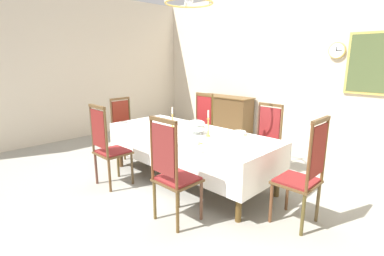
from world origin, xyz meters
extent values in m
cube|color=gray|center=(0.00, 0.00, -0.02)|extent=(7.05, 5.88, 0.04)
cube|color=beige|center=(0.00, 2.98, 1.59)|extent=(7.05, 0.08, 3.18)
cube|color=beige|center=(-3.56, 0.00, 1.59)|extent=(0.08, 5.88, 3.18)
cylinder|color=brown|center=(-1.21, -0.36, 0.36)|extent=(0.07, 0.07, 0.71)
cylinder|color=#533B19|center=(1.21, -0.36, 0.36)|extent=(0.07, 0.07, 0.71)
cylinder|color=brown|center=(-1.21, 0.50, 0.36)|extent=(0.07, 0.07, 0.71)
cylinder|color=brown|center=(1.21, 0.50, 0.36)|extent=(0.07, 0.07, 0.71)
cube|color=brown|center=(0.00, 0.07, 0.67)|extent=(2.49, 0.94, 0.08)
cube|color=brown|center=(0.00, 0.07, 0.73)|extent=(2.61, 1.06, 0.03)
cube|color=white|center=(0.00, 0.07, 0.74)|extent=(2.63, 1.08, 0.00)
cube|color=white|center=(0.00, -0.46, 0.52)|extent=(2.63, 0.00, 0.45)
cube|color=white|center=(0.00, 0.60, 0.52)|extent=(2.63, 0.00, 0.45)
cube|color=white|center=(-1.31, 0.07, 0.52)|extent=(0.00, 1.08, 0.45)
cube|color=white|center=(1.31, 0.07, 0.52)|extent=(0.00, 1.08, 0.45)
cylinder|color=brown|center=(-0.86, -0.62, 0.23)|extent=(0.04, 0.04, 0.46)
cylinder|color=brown|center=(-0.48, -0.62, 0.23)|extent=(0.04, 0.04, 0.46)
cylinder|color=brown|center=(-0.86, -0.98, 0.23)|extent=(0.04, 0.04, 0.46)
cylinder|color=brown|center=(-0.48, -0.98, 0.23)|extent=(0.04, 0.04, 0.46)
cube|color=brown|center=(-0.67, -0.80, 0.48)|extent=(0.44, 0.42, 0.03)
cube|color=maroon|center=(-0.67, -0.80, 0.50)|extent=(0.40, 0.38, 0.02)
cylinder|color=brown|center=(-0.86, -0.99, 0.82)|extent=(0.03, 0.03, 0.67)
cylinder|color=brown|center=(-0.47, -0.99, 0.82)|extent=(0.03, 0.03, 0.67)
cube|color=maroon|center=(-0.67, -0.99, 0.86)|extent=(0.34, 0.02, 0.51)
cube|color=brown|center=(-0.67, -0.99, 1.16)|extent=(0.40, 0.04, 0.04)
cylinder|color=brown|center=(-0.48, 0.76, 0.23)|extent=(0.04, 0.04, 0.46)
cylinder|color=#503929|center=(-0.86, 0.76, 0.23)|extent=(0.04, 0.04, 0.46)
cylinder|color=#523E1B|center=(-0.48, 1.12, 0.23)|extent=(0.04, 0.04, 0.46)
cylinder|color=brown|center=(-0.86, 1.12, 0.23)|extent=(0.04, 0.04, 0.46)
cube|color=brown|center=(-0.67, 0.94, 0.48)|extent=(0.44, 0.42, 0.03)
cube|color=maroon|center=(-0.67, 0.94, 0.50)|extent=(0.40, 0.38, 0.02)
cylinder|color=brown|center=(-0.47, 1.13, 0.82)|extent=(0.03, 0.03, 0.66)
cylinder|color=brown|center=(-0.86, 1.13, 0.82)|extent=(0.03, 0.03, 0.66)
cube|color=maroon|center=(-0.67, 1.13, 0.85)|extent=(0.34, 0.02, 0.50)
cube|color=brown|center=(-0.67, 1.13, 1.14)|extent=(0.40, 0.04, 0.04)
cylinder|color=brown|center=(0.50, -0.62, 0.23)|extent=(0.04, 0.04, 0.46)
cylinder|color=brown|center=(0.88, -0.62, 0.23)|extent=(0.04, 0.04, 0.46)
cylinder|color=brown|center=(0.50, -0.98, 0.23)|extent=(0.04, 0.04, 0.46)
cylinder|color=brown|center=(0.88, -0.98, 0.23)|extent=(0.04, 0.04, 0.46)
cube|color=brown|center=(0.69, -0.80, 0.48)|extent=(0.44, 0.42, 0.03)
cube|color=maroon|center=(0.69, -0.80, 0.50)|extent=(0.40, 0.38, 0.02)
cylinder|color=brown|center=(0.50, -0.99, 0.83)|extent=(0.03, 0.03, 0.69)
cylinder|color=brown|center=(0.89, -0.99, 0.83)|extent=(0.03, 0.03, 0.69)
cube|color=maroon|center=(0.69, -0.99, 0.87)|extent=(0.34, 0.02, 0.52)
cube|color=brown|center=(0.69, -0.99, 1.18)|extent=(0.40, 0.04, 0.04)
cylinder|color=#523E1D|center=(0.88, 0.76, 0.23)|extent=(0.04, 0.04, 0.46)
cylinder|color=brown|center=(0.50, 0.76, 0.23)|extent=(0.04, 0.04, 0.46)
cylinder|color=brown|center=(0.88, 1.12, 0.23)|extent=(0.04, 0.04, 0.46)
cylinder|color=brown|center=(0.50, 1.12, 0.23)|extent=(0.04, 0.04, 0.46)
cube|color=brown|center=(0.69, 0.94, 0.48)|extent=(0.44, 0.42, 0.03)
cube|color=maroon|center=(0.69, 0.94, 0.50)|extent=(0.40, 0.38, 0.02)
cylinder|color=brown|center=(0.89, 1.13, 0.79)|extent=(0.03, 0.03, 0.61)
cylinder|color=brown|center=(0.50, 1.13, 0.79)|extent=(0.03, 0.03, 0.61)
cube|color=maroon|center=(0.69, 1.13, 0.82)|extent=(0.34, 0.02, 0.46)
cube|color=brown|center=(0.69, 1.13, 1.10)|extent=(0.40, 0.04, 0.04)
cylinder|color=brown|center=(-1.47, 0.26, 0.23)|extent=(0.04, 0.04, 0.46)
cylinder|color=brown|center=(-1.47, -0.12, 0.23)|extent=(0.04, 0.04, 0.46)
cylinder|color=brown|center=(-1.83, 0.26, 0.23)|extent=(0.04, 0.04, 0.46)
cylinder|color=brown|center=(-1.83, -0.12, 0.23)|extent=(0.04, 0.04, 0.46)
cube|color=brown|center=(-1.65, 0.07, 0.48)|extent=(0.42, 0.44, 0.03)
cube|color=maroon|center=(-1.65, 0.07, 0.50)|extent=(0.38, 0.40, 0.02)
cylinder|color=brown|center=(-1.84, 0.26, 0.77)|extent=(0.03, 0.03, 0.56)
cylinder|color=brown|center=(-1.84, -0.13, 0.77)|extent=(0.03, 0.03, 0.56)
cube|color=maroon|center=(-1.84, 0.07, 0.80)|extent=(0.02, 0.34, 0.43)
cube|color=brown|center=(-1.84, 0.07, 1.05)|extent=(0.04, 0.40, 0.04)
cylinder|color=brown|center=(1.47, -0.12, 0.23)|extent=(0.04, 0.04, 0.46)
cylinder|color=brown|center=(1.47, 0.26, 0.23)|extent=(0.04, 0.04, 0.46)
cylinder|color=#504420|center=(1.83, -0.12, 0.23)|extent=(0.04, 0.04, 0.46)
cylinder|color=brown|center=(1.83, 0.26, 0.23)|extent=(0.04, 0.04, 0.46)
cube|color=brown|center=(1.65, 0.07, 0.48)|extent=(0.42, 0.44, 0.03)
cube|color=maroon|center=(1.65, 0.07, 0.50)|extent=(0.38, 0.40, 0.02)
cylinder|color=brown|center=(1.84, -0.13, 0.84)|extent=(0.03, 0.03, 0.70)
cylinder|color=brown|center=(1.84, 0.26, 0.84)|extent=(0.03, 0.03, 0.70)
cube|color=maroon|center=(1.84, 0.07, 0.87)|extent=(0.02, 0.34, 0.53)
cube|color=brown|center=(1.84, 0.07, 1.19)|extent=(0.04, 0.40, 0.04)
cylinder|color=white|center=(0.14, 0.07, 0.75)|extent=(0.15, 0.15, 0.02)
ellipsoid|color=white|center=(0.14, 0.07, 0.82)|extent=(0.27, 0.27, 0.12)
ellipsoid|color=white|center=(0.14, 0.07, 0.89)|extent=(0.24, 0.24, 0.09)
sphere|color=#3F6C51|center=(0.14, 0.07, 0.95)|extent=(0.03, 0.03, 0.03)
cylinder|color=gold|center=(-0.36, 0.07, 0.75)|extent=(0.07, 0.07, 0.02)
cylinder|color=gold|center=(-0.36, 0.07, 0.85)|extent=(0.02, 0.02, 0.19)
cone|color=gold|center=(-0.36, 0.07, 0.95)|extent=(0.04, 0.04, 0.02)
cylinder|color=silver|center=(-0.36, 0.07, 1.01)|extent=(0.02, 0.02, 0.10)
cylinder|color=gold|center=(0.36, 0.07, 0.75)|extent=(0.07, 0.07, 0.02)
cylinder|color=gold|center=(0.36, 0.07, 0.88)|extent=(0.02, 0.02, 0.23)
cone|color=gold|center=(0.36, 0.07, 1.00)|extent=(0.04, 0.04, 0.02)
cylinder|color=silver|center=(0.36, 0.07, 1.06)|extent=(0.02, 0.02, 0.10)
cylinder|color=white|center=(0.59, 0.47, 0.76)|extent=(0.19, 0.19, 0.04)
cylinder|color=white|center=(0.59, 0.47, 0.77)|extent=(0.16, 0.16, 0.03)
torus|color=#3F6C51|center=(0.59, 0.47, 0.78)|extent=(0.18, 0.18, 0.01)
cylinder|color=white|center=(0.43, -0.30, 0.76)|extent=(0.18, 0.18, 0.04)
cylinder|color=white|center=(0.43, -0.30, 0.77)|extent=(0.14, 0.14, 0.03)
torus|color=#3F6C51|center=(0.43, -0.30, 0.78)|extent=(0.17, 0.17, 0.01)
cylinder|color=white|center=(-1.07, -0.33, 0.76)|extent=(0.17, 0.17, 0.04)
cylinder|color=white|center=(-1.07, -0.33, 0.77)|extent=(0.14, 0.14, 0.03)
torus|color=#3F6C51|center=(-1.07, -0.33, 0.78)|extent=(0.16, 0.16, 0.01)
cube|color=gold|center=(0.71, 0.44, 0.75)|extent=(0.03, 0.14, 0.00)
ellipsoid|color=gold|center=(0.72, 0.52, 0.75)|extent=(0.03, 0.05, 0.01)
cube|color=gold|center=(0.55, -0.34, 0.75)|extent=(0.03, 0.14, 0.00)
ellipsoid|color=gold|center=(0.54, -0.25, 0.75)|extent=(0.03, 0.05, 0.01)
cube|color=brown|center=(-1.41, 2.66, 0.44)|extent=(1.40, 0.44, 0.88)
cube|color=brown|center=(-1.41, 2.66, 0.89)|extent=(1.44, 0.48, 0.02)
cube|color=brown|center=(-1.06, 2.89, 0.44)|extent=(0.59, 0.01, 0.70)
cube|color=brown|center=(-1.76, 2.89, 0.44)|extent=(0.59, 0.01, 0.70)
cylinder|color=#D1B251|center=(0.95, 2.91, 1.92)|extent=(0.29, 0.05, 0.29)
cylinder|color=white|center=(0.95, 2.88, 1.92)|extent=(0.26, 0.01, 0.26)
cube|color=black|center=(0.95, 2.88, 1.95)|extent=(0.01, 0.00, 0.07)
cube|color=black|center=(0.99, 2.88, 1.92)|extent=(0.10, 0.00, 0.01)
sphere|color=white|center=(0.00, 0.07, 2.53)|extent=(0.12, 0.12, 0.12)
torus|color=gold|center=(0.00, 0.07, 2.49)|extent=(0.64, 0.64, 0.02)
cylinder|color=silver|center=(0.10, 0.36, 2.53)|extent=(0.04, 0.04, 0.06)
cylinder|color=silver|center=(-0.25, 0.25, 2.53)|extent=(0.04, 0.04, 0.06)
cylinder|color=silver|center=(-0.25, -0.12, 2.53)|extent=(0.04, 0.04, 0.06)
camera|label=1|loc=(2.88, -2.79, 1.78)|focal=26.98mm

